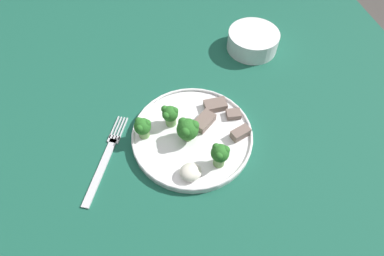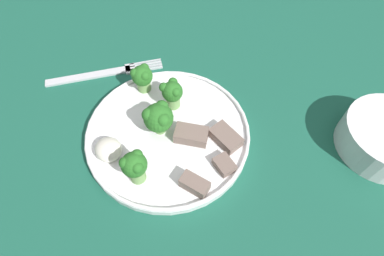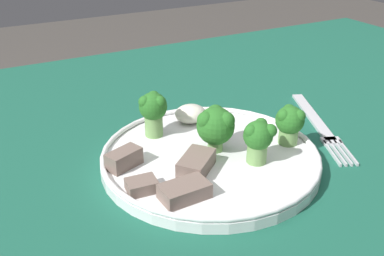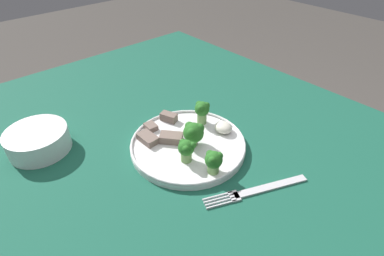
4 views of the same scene
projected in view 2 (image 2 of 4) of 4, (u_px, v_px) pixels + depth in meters
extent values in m
plane|color=#4C4742|center=(191.00, 220.00, 1.12)|extent=(8.00, 8.00, 0.00)
cube|color=#195642|center=(190.00, 100.00, 0.53)|extent=(1.29, 1.10, 0.03)
cylinder|color=brown|center=(198.00, 13.00, 1.26)|extent=(0.06, 0.06, 0.70)
cylinder|color=white|center=(168.00, 134.00, 0.47)|extent=(0.25, 0.25, 0.01)
torus|color=white|center=(168.00, 131.00, 0.46)|extent=(0.25, 0.25, 0.01)
cube|color=silver|center=(89.00, 76.00, 0.54)|extent=(0.07, 0.14, 0.00)
cube|color=silver|center=(130.00, 69.00, 0.55)|extent=(0.03, 0.03, 0.00)
cube|color=silver|center=(147.00, 70.00, 0.55)|extent=(0.03, 0.05, 0.00)
cube|color=silver|center=(146.00, 67.00, 0.55)|extent=(0.03, 0.05, 0.00)
cube|color=silver|center=(146.00, 65.00, 0.56)|extent=(0.03, 0.05, 0.00)
cube|color=silver|center=(145.00, 62.00, 0.56)|extent=(0.03, 0.05, 0.00)
cylinder|color=silver|center=(384.00, 139.00, 0.44)|extent=(0.11, 0.11, 0.04)
cylinder|color=#709E56|center=(173.00, 101.00, 0.48)|extent=(0.02, 0.02, 0.02)
sphere|color=#286B23|center=(172.00, 92.00, 0.46)|extent=(0.03, 0.03, 0.03)
sphere|color=#286B23|center=(176.00, 92.00, 0.45)|extent=(0.01, 0.01, 0.01)
sphere|color=#286B23|center=(175.00, 84.00, 0.46)|extent=(0.01, 0.01, 0.01)
sphere|color=#286B23|center=(165.00, 89.00, 0.46)|extent=(0.01, 0.01, 0.01)
cylinder|color=#709E56|center=(137.00, 173.00, 0.41)|extent=(0.02, 0.02, 0.03)
sphere|color=#286B23|center=(134.00, 165.00, 0.39)|extent=(0.03, 0.03, 0.03)
sphere|color=#286B23|center=(137.00, 168.00, 0.38)|extent=(0.02, 0.02, 0.02)
sphere|color=#286B23|center=(137.00, 155.00, 0.39)|extent=(0.02, 0.02, 0.02)
sphere|color=#286B23|center=(125.00, 163.00, 0.38)|extent=(0.02, 0.02, 0.02)
cylinder|color=#709E56|center=(160.00, 127.00, 0.46)|extent=(0.02, 0.02, 0.02)
sphere|color=#286B23|center=(158.00, 118.00, 0.44)|extent=(0.04, 0.04, 0.04)
sphere|color=#286B23|center=(163.00, 120.00, 0.42)|extent=(0.02, 0.02, 0.02)
sphere|color=#286B23|center=(162.00, 107.00, 0.44)|extent=(0.02, 0.02, 0.02)
sphere|color=#286B23|center=(149.00, 115.00, 0.43)|extent=(0.02, 0.02, 0.02)
cylinder|color=#709E56|center=(144.00, 85.00, 0.50)|extent=(0.02, 0.02, 0.02)
sphere|color=#286B23|center=(142.00, 76.00, 0.48)|extent=(0.03, 0.03, 0.03)
sphere|color=#286B23|center=(145.00, 76.00, 0.47)|extent=(0.02, 0.02, 0.02)
sphere|color=#286B23|center=(144.00, 68.00, 0.48)|extent=(0.02, 0.02, 0.02)
sphere|color=#286B23|center=(135.00, 73.00, 0.48)|extent=(0.02, 0.02, 0.02)
cube|color=#756056|center=(195.00, 184.00, 0.40)|extent=(0.04, 0.03, 0.02)
cube|color=#756056|center=(224.00, 165.00, 0.42)|extent=(0.03, 0.03, 0.01)
cube|color=#756056|center=(191.00, 135.00, 0.45)|extent=(0.06, 0.05, 0.02)
cube|color=#756056|center=(226.00, 137.00, 0.45)|extent=(0.05, 0.03, 0.02)
ellipsoid|color=silver|center=(108.00, 149.00, 0.43)|extent=(0.04, 0.04, 0.02)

